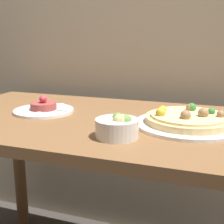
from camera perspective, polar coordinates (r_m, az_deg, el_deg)
dining_table at (r=1.12m, az=0.43°, el=-6.44°), size 1.38×0.69×0.73m
pizza_plate at (r=1.04m, az=13.78°, el=-1.45°), size 0.34×0.34×0.06m
tartare_plate at (r=1.22m, az=-12.38°, el=0.57°), size 0.23×0.23×0.06m
small_bowl at (r=0.89m, az=1.10°, el=-2.65°), size 0.13×0.13×0.07m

